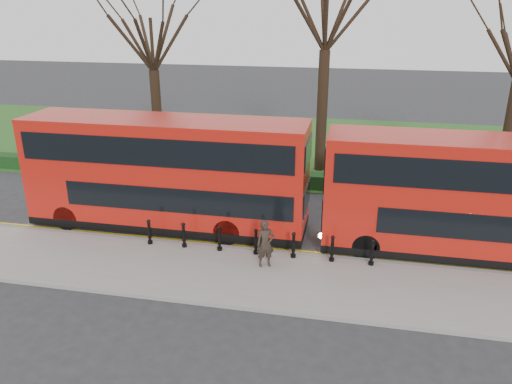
% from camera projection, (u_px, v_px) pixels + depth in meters
% --- Properties ---
extents(ground, '(120.00, 120.00, 0.00)m').
position_uv_depth(ground, '(251.00, 241.00, 20.80)').
color(ground, '#28282B').
rests_on(ground, ground).
extents(pavement, '(60.00, 4.00, 0.15)m').
position_uv_depth(pavement, '(234.00, 275.00, 18.02)').
color(pavement, gray).
rests_on(pavement, ground).
extents(kerb, '(60.00, 0.25, 0.16)m').
position_uv_depth(kerb, '(246.00, 250.00, 19.85)').
color(kerb, slate).
rests_on(kerb, ground).
extents(grass_verge, '(60.00, 18.00, 0.06)m').
position_uv_depth(grass_verge, '(296.00, 146.00, 34.52)').
color(grass_verge, '#25531B').
rests_on(grass_verge, ground).
extents(hedge, '(60.00, 0.90, 0.80)m').
position_uv_depth(hedge, '(277.00, 179.00, 26.88)').
color(hedge, black).
rests_on(hedge, ground).
extents(yellow_line_outer, '(60.00, 0.10, 0.01)m').
position_uv_depth(yellow_line_outer, '(248.00, 248.00, 20.15)').
color(yellow_line_outer, yellow).
rests_on(yellow_line_outer, ground).
extents(yellow_line_inner, '(60.00, 0.10, 0.01)m').
position_uv_depth(yellow_line_inner, '(249.00, 246.00, 20.33)').
color(yellow_line_inner, yellow).
rests_on(yellow_line_inner, ground).
extents(tree_left, '(6.48, 6.48, 10.12)m').
position_uv_depth(tree_left, '(152.00, 39.00, 28.83)').
color(tree_left, black).
rests_on(tree_left, ground).
extents(tree_mid, '(8.02, 8.02, 12.53)m').
position_uv_depth(tree_mid, '(327.00, 6.00, 26.34)').
color(tree_mid, black).
rests_on(tree_mid, ground).
extents(bollard_row, '(8.92, 0.15, 1.00)m').
position_uv_depth(bollard_row, '(256.00, 242.00, 19.24)').
color(bollard_row, black).
rests_on(bollard_row, pavement).
extents(bus_lead, '(12.08, 2.77, 4.81)m').
position_uv_depth(bus_lead, '(166.00, 174.00, 21.34)').
color(bus_lead, '#B3170F').
rests_on(bus_lead, ground).
extents(bus_rear, '(11.74, 2.69, 4.67)m').
position_uv_depth(bus_rear, '(481.00, 199.00, 18.81)').
color(bus_rear, '#B3170F').
rests_on(bus_rear, ground).
extents(pedestrian, '(0.77, 0.65, 1.80)m').
position_uv_depth(pedestrian, '(265.00, 244.00, 18.21)').
color(pedestrian, '#2D241C').
rests_on(pedestrian, pavement).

